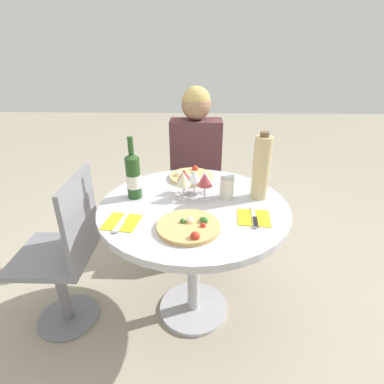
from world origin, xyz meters
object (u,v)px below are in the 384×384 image
object	(u,v)px
dining_table	(194,223)
wine_bottle	(133,176)
chair_behind_diner	(196,186)
tall_carafe	(261,168)
chair_empty_side	(66,257)
seated_diner	(196,180)
pizza_large	(189,226)

from	to	relation	value
dining_table	wine_bottle	world-z (taller)	wine_bottle
chair_behind_diner	tall_carafe	world-z (taller)	tall_carafe
dining_table	chair_behind_diner	world-z (taller)	chair_behind_diner
chair_behind_diner	wine_bottle	distance (m)	0.92
chair_empty_side	dining_table	bearing A→B (deg)	-82.67
seated_diner	chair_empty_side	size ratio (longest dim) A/B	1.34
seated_diner	tall_carafe	world-z (taller)	seated_diner
dining_table	seated_diner	xyz separation A→B (m)	(0.00, 0.69, -0.05)
dining_table	tall_carafe	world-z (taller)	tall_carafe
dining_table	chair_empty_side	xyz separation A→B (m)	(-0.68, -0.09, -0.17)
chair_empty_side	tall_carafe	size ratio (longest dim) A/B	2.58
seated_diner	pizza_large	bearing A→B (deg)	88.85
dining_table	chair_empty_side	bearing A→B (deg)	-172.67
chair_empty_side	pizza_large	size ratio (longest dim) A/B	3.24
seated_diner	chair_empty_side	distance (m)	1.04
dining_table	seated_diner	size ratio (longest dim) A/B	0.79
dining_table	pizza_large	world-z (taller)	pizza_large
dining_table	seated_diner	bearing A→B (deg)	89.67
chair_behind_diner	seated_diner	distance (m)	0.18
wine_bottle	tall_carafe	xyz separation A→B (m)	(0.66, 0.02, 0.05)
seated_diner	tall_carafe	bearing A→B (deg)	119.43
chair_behind_diner	chair_empty_side	size ratio (longest dim) A/B	1.00
chair_behind_diner	tall_carafe	distance (m)	0.93
tall_carafe	chair_empty_side	bearing A→B (deg)	-170.09
wine_bottle	pizza_large	bearing A→B (deg)	-45.22
dining_table	pizza_large	bearing A→B (deg)	-93.65
pizza_large	chair_behind_diner	bearing A→B (deg)	88.99
dining_table	tall_carafe	xyz separation A→B (m)	(0.34, 0.09, 0.28)
dining_table	tall_carafe	distance (m)	0.46
chair_behind_diner	pizza_large	bearing A→B (deg)	88.99
chair_empty_side	wine_bottle	xyz separation A→B (m)	(0.36, 0.16, 0.41)
chair_empty_side	tall_carafe	xyz separation A→B (m)	(1.02, 0.18, 0.45)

